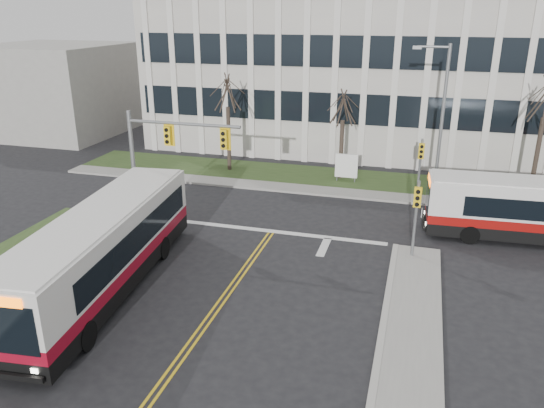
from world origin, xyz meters
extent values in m
plane|color=black|center=(0.00, 0.00, 0.00)|extent=(120.00, 120.00, 0.00)
cube|color=#9E9B93|center=(5.00, 15.20, 0.07)|extent=(44.00, 1.60, 0.14)
cube|color=#2D431C|center=(5.00, 18.00, 0.06)|extent=(44.00, 5.00, 0.12)
cube|color=beige|center=(5.00, 30.00, 6.00)|extent=(40.00, 16.00, 12.00)
cube|color=#9E9B93|center=(-26.00, 26.00, 4.00)|extent=(12.00, 12.00, 8.00)
cylinder|color=slate|center=(-7.30, 7.20, 3.10)|extent=(0.22, 0.22, 6.20)
cylinder|color=slate|center=(-4.30, 7.20, 5.70)|extent=(6.00, 0.16, 0.16)
cube|color=yellow|center=(-5.10, 7.05, 5.10)|extent=(0.34, 0.24, 0.92)
cube|color=yellow|center=(-2.10, 7.05, 5.10)|extent=(0.34, 0.24, 0.92)
cylinder|color=slate|center=(7.20, 7.00, 1.90)|extent=(0.14, 0.14, 3.80)
cube|color=yellow|center=(7.20, 6.80, 3.10)|extent=(0.34, 0.24, 0.92)
cylinder|color=slate|center=(7.20, 15.50, 1.90)|extent=(0.14, 0.14, 3.80)
cube|color=yellow|center=(7.20, 15.30, 3.10)|extent=(0.34, 0.24, 0.92)
cylinder|color=slate|center=(8.20, 16.20, 4.60)|extent=(0.20, 0.20, 9.20)
cylinder|color=slate|center=(7.30, 16.20, 9.00)|extent=(1.80, 0.14, 0.14)
cube|color=slate|center=(6.40, 16.20, 8.95)|extent=(0.50, 0.25, 0.18)
cylinder|color=slate|center=(1.90, 17.50, 0.50)|extent=(0.08, 0.08, 1.00)
cylinder|color=slate|center=(3.10, 17.50, 0.50)|extent=(0.08, 0.08, 1.00)
cube|color=white|center=(2.50, 17.50, 1.20)|extent=(1.50, 0.12, 1.60)
cylinder|color=#42352B|center=(-6.00, 18.00, 2.31)|extent=(0.28, 0.28, 4.62)
cylinder|color=#42352B|center=(2.00, 18.20, 2.05)|extent=(0.28, 0.28, 4.09)
cylinder|color=#42352B|center=(14.00, 18.00, 2.48)|extent=(0.28, 0.28, 4.95)
camera|label=1|loc=(7.06, -16.54, 11.08)|focal=35.00mm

